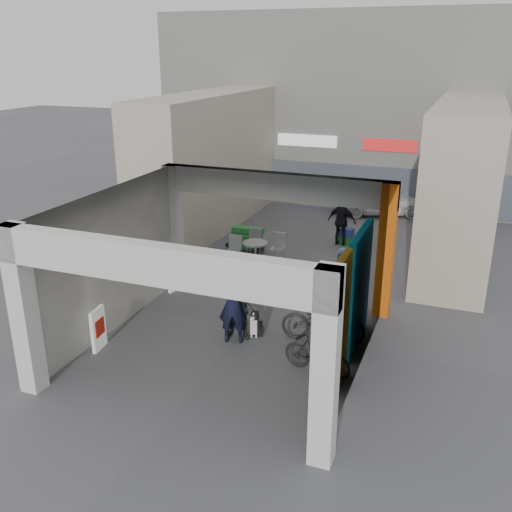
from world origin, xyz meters
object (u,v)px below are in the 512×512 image
at_px(produce_stand, 246,243).
at_px(man_crates, 342,221).
at_px(man_elderly, 343,275).
at_px(cafe_set, 255,253).
at_px(white_van, 380,199).
at_px(man_back_turned, 240,308).
at_px(bicycle_rear, 317,354).
at_px(man_with_dog, 233,305).
at_px(bicycle_front, 323,322).
at_px(border_collie, 256,325).

distance_m(produce_stand, man_crates, 3.44).
bearing_deg(man_elderly, cafe_set, 152.83).
bearing_deg(white_van, cafe_set, 140.71).
distance_m(man_back_turned, bicycle_rear, 2.30).
relative_size(produce_stand, man_with_dog, 0.68).
xyz_separation_m(man_crates, white_van, (0.58, 4.40, -0.22)).
bearing_deg(man_elderly, man_with_dog, -118.23).
height_order(cafe_set, man_back_turned, man_back_turned).
distance_m(man_elderly, bicycle_front, 2.37).
bearing_deg(man_elderly, man_crates, 106.59).
bearing_deg(man_crates, produce_stand, 40.86).
bearing_deg(man_with_dog, produce_stand, -86.47).
height_order(man_with_dog, man_crates, man_with_dog).
height_order(man_back_turned, man_crates, man_crates).
height_order(man_elderly, man_crates, man_crates).
bearing_deg(bicycle_rear, produce_stand, 43.92).
xyz_separation_m(produce_stand, bicycle_rear, (4.27, -6.57, 0.13)).
bearing_deg(man_crates, man_back_turned, 91.83).
xyz_separation_m(border_collie, man_crates, (0.36, 7.35, 0.58)).
relative_size(produce_stand, bicycle_front, 0.64).
distance_m(bicycle_rear, white_van, 12.91).
relative_size(produce_stand, man_elderly, 0.81).
bearing_deg(produce_stand, man_with_dog, -94.07).
height_order(produce_stand, bicycle_rear, bicycle_rear).
bearing_deg(produce_stand, border_collie, -89.02).
relative_size(cafe_set, man_back_turned, 1.01).
bearing_deg(border_collie, man_elderly, 39.52).
bearing_deg(bicycle_front, man_crates, 2.53).
bearing_deg(white_van, bicycle_rear, 165.37).
bearing_deg(man_with_dog, border_collie, -145.79).
xyz_separation_m(cafe_set, bicycle_rear, (3.61, -5.68, 0.11)).
distance_m(man_back_turned, man_elderly, 3.42).
relative_size(man_crates, white_van, 0.46).
xyz_separation_m(produce_stand, man_crates, (2.81, 1.91, 0.53)).
xyz_separation_m(cafe_set, border_collie, (1.79, -4.55, -0.07)).
xyz_separation_m(cafe_set, produce_stand, (-0.66, 0.89, -0.02)).
distance_m(produce_stand, man_back_turned, 6.14).
xyz_separation_m(border_collie, man_back_turned, (-0.29, -0.29, 0.53)).
distance_m(bicycle_front, bicycle_rear, 1.43).
xyz_separation_m(cafe_set, man_elderly, (3.28, -1.92, 0.43)).
relative_size(man_with_dog, bicycle_rear, 1.21).
bearing_deg(produce_stand, cafe_set, -76.58).
relative_size(cafe_set, man_elderly, 1.05).
xyz_separation_m(cafe_set, man_back_turned, (1.50, -4.84, 0.46)).
bearing_deg(white_van, man_crates, 153.99).
height_order(produce_stand, man_elderly, man_elderly).
height_order(cafe_set, man_crates, man_crates).
bearing_deg(cafe_set, man_with_dog, -74.49).
bearing_deg(man_with_dog, cafe_set, -90.14).
bearing_deg(man_with_dog, bicycle_rear, 147.75).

